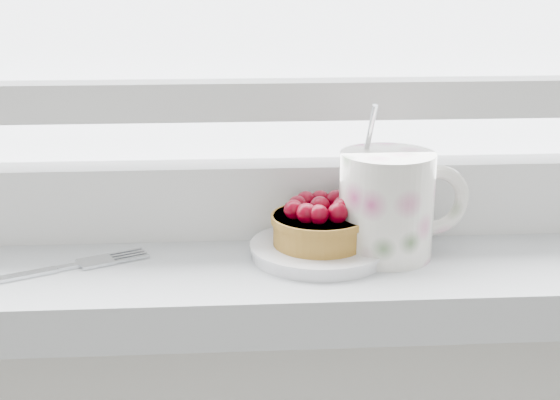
{
  "coord_description": "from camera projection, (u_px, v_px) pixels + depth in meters",
  "views": [
    {
      "loc": [
        -0.06,
        1.25,
        1.19
      ],
      "look_at": [
        -0.01,
        1.88,
        1.0
      ],
      "focal_mm": 50.0,
      "sensor_mm": 36.0,
      "label": 1
    }
  ],
  "objects": [
    {
      "name": "saucer",
      "position": [
        319.0,
        250.0,
        0.69
      ],
      "size": [
        0.12,
        0.12,
        0.01
      ],
      "primitive_type": "cylinder",
      "color": "white",
      "rests_on": "windowsill"
    },
    {
      "name": "raspberry_tart",
      "position": [
        320.0,
        223.0,
        0.69
      ],
      "size": [
        0.09,
        0.09,
        0.04
      ],
      "color": "#8D5F1E",
      "rests_on": "saucer"
    },
    {
      "name": "floral_mug",
      "position": [
        390.0,
        202.0,
        0.69
      ],
      "size": [
        0.12,
        0.09,
        0.14
      ],
      "color": "silver",
      "rests_on": "windowsill"
    },
    {
      "name": "fork",
      "position": [
        38.0,
        273.0,
        0.65
      ],
      "size": [
        0.18,
        0.1,
        0.0
      ],
      "color": "silver",
      "rests_on": "windowsill"
    }
  ]
}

